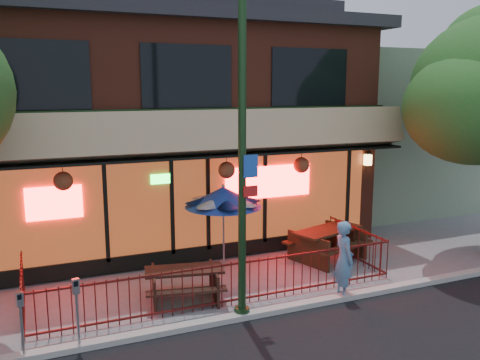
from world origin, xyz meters
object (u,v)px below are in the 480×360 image
(picnic_table_left, at_px, (184,279))
(pedestrian, at_px, (344,259))
(picnic_table_right, at_px, (328,239))
(parking_meter_near, at_px, (77,302))
(street_light, at_px, (242,168))
(patio_umbrella, at_px, (223,197))
(parking_meter_far, at_px, (21,314))

(picnic_table_left, distance_m, pedestrian, 3.63)
(picnic_table_left, bearing_deg, picnic_table_right, 14.17)
(picnic_table_right, height_order, parking_meter_near, parking_meter_near)
(parking_meter_near, bearing_deg, street_light, 1.35)
(street_light, xyz_separation_m, pedestrian, (2.52, 0.05, -2.25))
(picnic_table_left, distance_m, patio_umbrella, 2.60)
(pedestrian, distance_m, parking_meter_far, 6.73)
(pedestrian, bearing_deg, picnic_table_left, 77.60)
(picnic_table_left, xyz_separation_m, patio_umbrella, (1.53, 1.52, 1.46))
(picnic_table_right, xyz_separation_m, pedestrian, (-1.07, -2.35, 0.32))
(patio_umbrella, distance_m, parking_meter_far, 5.76)
(street_light, height_order, parking_meter_near, street_light)
(patio_umbrella, bearing_deg, picnic_table_left, -135.09)
(picnic_table_left, xyz_separation_m, parking_meter_near, (-2.41, -1.36, 0.44))
(patio_umbrella, relative_size, pedestrian, 1.27)
(picnic_table_right, height_order, pedestrian, pedestrian)
(pedestrian, bearing_deg, parking_meter_near, 98.81)
(street_light, bearing_deg, picnic_table_left, 123.99)
(patio_umbrella, bearing_deg, street_light, -103.33)
(pedestrian, height_order, parking_meter_near, pedestrian)
(street_light, relative_size, patio_umbrella, 3.07)
(picnic_table_right, xyz_separation_m, parking_meter_far, (-7.80, -2.48, 0.28))
(picnic_table_left, relative_size, parking_meter_near, 1.44)
(street_light, distance_m, patio_umbrella, 3.12)
(street_light, relative_size, parking_meter_far, 5.55)
(parking_meter_far, bearing_deg, pedestrian, 1.11)
(street_light, bearing_deg, picnic_table_right, 33.79)
(picnic_table_left, bearing_deg, parking_meter_far, -157.87)
(picnic_table_left, height_order, pedestrian, pedestrian)
(parking_meter_far, bearing_deg, picnic_table_left, 22.13)
(picnic_table_right, relative_size, patio_umbrella, 1.06)
(picnic_table_left, distance_m, parking_meter_far, 3.62)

